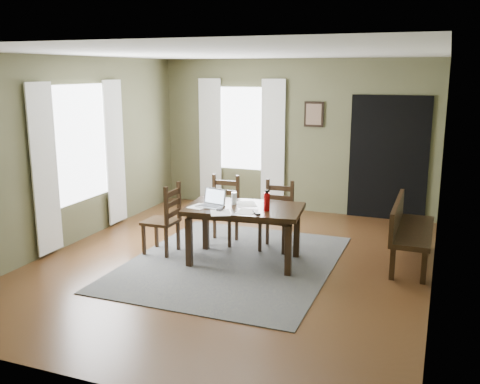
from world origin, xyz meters
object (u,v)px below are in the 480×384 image
at_px(chair_back_left, 223,211).
at_px(water_bottle, 267,201).
at_px(dining_table, 244,214).
at_px(chair_end, 164,220).
at_px(bench, 407,227).
at_px(chair_back_right, 277,217).
at_px(laptop, 212,202).

bearing_deg(chair_back_left, water_bottle, -43.86).
xyz_separation_m(dining_table, water_bottle, (0.34, -0.09, 0.22)).
distance_m(chair_end, bench, 3.25).
distance_m(chair_back_left, water_bottle, 1.26).
xyz_separation_m(chair_back_right, bench, (1.77, 0.04, 0.03)).
relative_size(dining_table, bench, 1.06).
height_order(dining_table, laptop, laptop).
relative_size(chair_back_right, bench, 0.65).
height_order(chair_back_left, laptop, chair_back_left).
height_order(chair_back_right, bench, chair_back_right).
bearing_deg(bench, water_bottle, 115.76).
relative_size(chair_back_right, water_bottle, 3.57).
height_order(chair_back_left, bench, chair_back_left).
xyz_separation_m(chair_end, chair_back_left, (0.56, 0.75, -0.00)).
distance_m(chair_end, laptop, 0.82).
bearing_deg(chair_end, dining_table, 93.54).
bearing_deg(chair_end, chair_back_right, 117.95).
relative_size(chair_back_left, chair_back_right, 1.02).
xyz_separation_m(chair_end, water_bottle, (1.49, -0.01, 0.40)).
xyz_separation_m(chair_end, bench, (3.16, 0.79, 0.02)).
bearing_deg(laptop, chair_back_left, 114.49).
bearing_deg(chair_back_left, dining_table, -53.07).
distance_m(dining_table, chair_back_right, 0.74).
xyz_separation_m(dining_table, chair_back_right, (0.24, 0.67, -0.19)).
xyz_separation_m(chair_end, laptop, (0.75, -0.04, 0.33)).
relative_size(chair_end, laptop, 2.64).
relative_size(dining_table, chair_back_right, 1.64).
bearing_deg(water_bottle, dining_table, 164.48).
distance_m(chair_back_right, laptop, 1.07).
height_order(chair_back_right, laptop, laptop).
relative_size(bench, water_bottle, 5.52).
distance_m(chair_back_left, laptop, 0.87).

